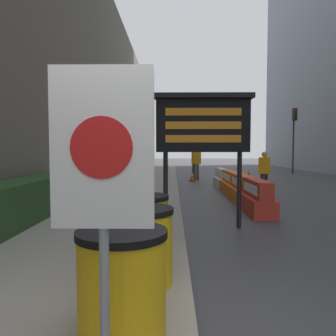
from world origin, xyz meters
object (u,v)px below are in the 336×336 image
(traffic_cone_mid, at_px, (243,182))
(jersey_barrier_white, at_px, (222,179))
(jersey_barrier_red_striped, at_px, (257,199))
(barrel_drum_middle, at_px, (140,246))
(warning_sign, at_px, (103,172))
(pedestrian_passerby, at_px, (196,161))
(barrel_drum_back, at_px, (143,225))
(pedestrian_worker, at_px, (264,169))
(traffic_cone_far, at_px, (249,178))
(barrel_drum_foreground, at_px, (122,282))
(traffic_cone_near, at_px, (192,176))
(jersey_barrier_orange_far, at_px, (242,190))
(traffic_light_far_side, at_px, (294,127))
(traffic_light_near_curb, at_px, (193,122))
(message_board, at_px, (203,126))
(jersey_barrier_orange_near, at_px, (231,184))

(traffic_cone_mid, bearing_deg, jersey_barrier_white, 112.81)
(jersey_barrier_red_striped, xyz_separation_m, jersey_barrier_white, (0.00, 6.22, -0.03))
(barrel_drum_middle, xyz_separation_m, traffic_cone_mid, (3.20, 9.60, -0.24))
(warning_sign, relative_size, pedestrian_passerby, 1.11)
(barrel_drum_middle, xyz_separation_m, pedestrian_passerby, (1.68, 14.72, 0.46))
(barrel_drum_middle, height_order, barrel_drum_back, same)
(pedestrian_passerby, bearing_deg, pedestrian_worker, 94.52)
(jersey_barrier_white, distance_m, pedestrian_worker, 2.84)
(barrel_drum_middle, relative_size, traffic_cone_far, 1.16)
(barrel_drum_foreground, height_order, traffic_cone_near, barrel_drum_foreground)
(barrel_drum_middle, height_order, jersey_barrier_red_striped, barrel_drum_middle)
(jersey_barrier_orange_far, distance_m, traffic_light_far_side, 13.94)
(barrel_drum_middle, relative_size, warning_sign, 0.43)
(jersey_barrier_white, xyz_separation_m, traffic_light_near_curb, (-1.00, 4.38, 2.89))
(warning_sign, xyz_separation_m, traffic_light_far_side, (8.71, 20.67, 1.68))
(traffic_cone_far, bearing_deg, jersey_barrier_orange_far, -105.32)
(message_board, relative_size, traffic_cone_far, 3.82)
(traffic_cone_mid, distance_m, pedestrian_passerby, 5.38)
(jersey_barrier_orange_far, height_order, traffic_light_far_side, traffic_light_far_side)
(jersey_barrier_red_striped, bearing_deg, barrel_drum_foreground, -113.91)
(jersey_barrier_orange_far, xyz_separation_m, traffic_cone_near, (-1.17, 7.03, -0.11))
(barrel_drum_back, distance_m, pedestrian_passerby, 13.83)
(warning_sign, height_order, message_board, message_board)
(barrel_drum_middle, distance_m, traffic_light_near_curb, 15.80)
(barrel_drum_foreground, distance_m, barrel_drum_middle, 1.01)
(barrel_drum_foreground, distance_m, jersey_barrier_red_striped, 6.46)
(barrel_drum_middle, relative_size, traffic_cone_mid, 1.17)
(jersey_barrier_red_striped, relative_size, traffic_light_far_side, 0.39)
(jersey_barrier_red_striped, xyz_separation_m, jersey_barrier_orange_far, (-0.00, 1.88, -0.01))
(traffic_light_near_curb, bearing_deg, jersey_barrier_white, -77.12)
(barrel_drum_middle, relative_size, barrel_drum_back, 1.00)
(barrel_drum_foreground, height_order, jersey_barrier_white, barrel_drum_foreground)
(traffic_cone_near, bearing_deg, warning_sign, -95.33)
(traffic_cone_mid, bearing_deg, jersey_barrier_orange_far, -102.59)
(jersey_barrier_orange_far, relative_size, pedestrian_passerby, 0.92)
(jersey_barrier_red_striped, xyz_separation_m, jersey_barrier_orange_near, (0.00, 3.93, -0.01))
(traffic_light_far_side, relative_size, pedestrian_passerby, 2.50)
(message_board, distance_m, jersey_barrier_white, 8.12)
(traffic_cone_mid, bearing_deg, jersey_barrier_red_striped, -97.66)
(jersey_barrier_orange_near, xyz_separation_m, jersey_barrier_white, (0.00, 2.29, -0.02))
(message_board, relative_size, jersey_barrier_orange_far, 1.72)
(traffic_cone_mid, bearing_deg, message_board, -109.41)
(pedestrian_passerby, bearing_deg, traffic_light_far_side, -163.06)
(warning_sign, distance_m, jersey_barrier_orange_near, 10.89)
(barrel_drum_back, bearing_deg, traffic_light_near_curb, 83.57)
(traffic_cone_mid, bearing_deg, jersey_barrier_orange_near, -128.82)
(jersey_barrier_red_striped, bearing_deg, warning_sign, -111.69)
(barrel_drum_middle, xyz_separation_m, pedestrian_worker, (3.78, 8.61, 0.35))
(jersey_barrier_orange_far, xyz_separation_m, traffic_cone_far, (1.34, 4.91, -0.02))
(barrel_drum_middle, height_order, traffic_light_near_curb, traffic_light_near_curb)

